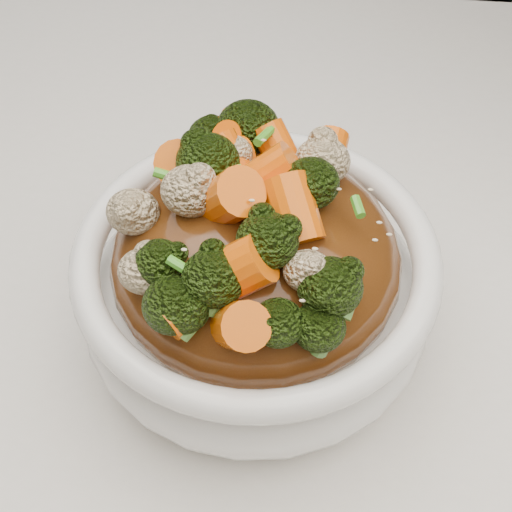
# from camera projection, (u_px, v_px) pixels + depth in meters

# --- Properties ---
(tablecloth) EXTENTS (1.20, 0.80, 0.04)m
(tablecloth) POSITION_uv_depth(u_px,v_px,m) (269.00, 337.00, 0.45)
(tablecloth) COLOR silver
(tablecloth) RESTS_ON dining_table
(bowl) EXTENTS (0.25, 0.25, 0.08)m
(bowl) POSITION_uv_depth(u_px,v_px,m) (256.00, 290.00, 0.40)
(bowl) COLOR white
(bowl) RESTS_ON tablecloth
(sauce_base) EXTENTS (0.20, 0.20, 0.09)m
(sauce_base) POSITION_uv_depth(u_px,v_px,m) (256.00, 259.00, 0.38)
(sauce_base) COLOR #4C260D
(sauce_base) RESTS_ON bowl
(carrots) EXTENTS (0.20, 0.20, 0.05)m
(carrots) POSITION_uv_depth(u_px,v_px,m) (256.00, 183.00, 0.34)
(carrots) COLOR #E95E07
(carrots) RESTS_ON sauce_base
(broccoli) EXTENTS (0.20, 0.20, 0.04)m
(broccoli) POSITION_uv_depth(u_px,v_px,m) (256.00, 184.00, 0.34)
(broccoli) COLOR black
(broccoli) RESTS_ON sauce_base
(cauliflower) EXTENTS (0.20, 0.20, 0.03)m
(cauliflower) POSITION_uv_depth(u_px,v_px,m) (256.00, 187.00, 0.34)
(cauliflower) COLOR beige
(cauliflower) RESTS_ON sauce_base
(scallions) EXTENTS (0.15, 0.15, 0.02)m
(scallions) POSITION_uv_depth(u_px,v_px,m) (256.00, 181.00, 0.34)
(scallions) COLOR #429622
(scallions) RESTS_ON sauce_base
(sesame_seeds) EXTENTS (0.18, 0.18, 0.01)m
(sesame_seeds) POSITION_uv_depth(u_px,v_px,m) (256.00, 181.00, 0.34)
(sesame_seeds) COLOR beige
(sesame_seeds) RESTS_ON sauce_base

